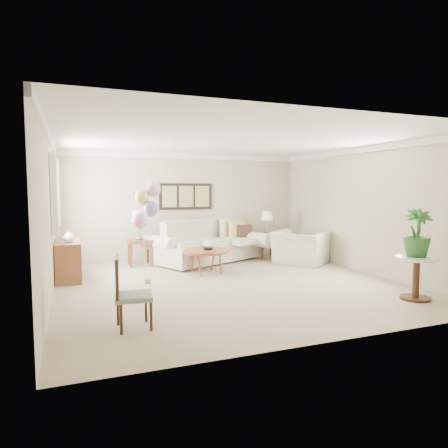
% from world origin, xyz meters
% --- Properties ---
extents(ground_plane, '(6.00, 6.00, 0.00)m').
position_xyz_m(ground_plane, '(0.00, 0.00, 0.00)').
color(ground_plane, tan).
extents(room_shell, '(6.04, 6.04, 2.60)m').
position_xyz_m(room_shell, '(-0.11, 0.09, 1.63)').
color(room_shell, beige).
rests_on(room_shell, ground).
extents(wall_art_triptych, '(1.35, 0.06, 0.65)m').
position_xyz_m(wall_art_triptych, '(0.00, 2.96, 1.55)').
color(wall_art_triptych, black).
rests_on(wall_art_triptych, ground).
extents(sofa, '(3.08, 1.95, 1.00)m').
position_xyz_m(sofa, '(0.34, 2.26, 0.39)').
color(sofa, beige).
rests_on(sofa, ground).
extents(end_table_left, '(0.54, 0.50, 0.59)m').
position_xyz_m(end_table_left, '(-1.26, 2.38, 0.50)').
color(end_table_left, brown).
rests_on(end_table_left, ground).
extents(end_table_right, '(0.57, 0.52, 0.62)m').
position_xyz_m(end_table_right, '(1.94, 2.34, 0.52)').
color(end_table_right, brown).
rests_on(end_table_right, ground).
extents(lamp_left, '(0.37, 0.37, 0.65)m').
position_xyz_m(lamp_left, '(-1.26, 2.38, 1.09)').
color(lamp_left, gray).
rests_on(lamp_left, end_table_left).
extents(lamp_right, '(0.31, 0.31, 0.55)m').
position_xyz_m(lamp_right, '(1.94, 2.34, 1.04)').
color(lamp_right, gray).
rests_on(lamp_right, end_table_right).
extents(coffee_table, '(0.96, 0.96, 0.49)m').
position_xyz_m(coffee_table, '(-0.11, 1.05, 0.45)').
color(coffee_table, '#994927').
rests_on(coffee_table, ground).
extents(decor_bowl, '(0.26, 0.26, 0.06)m').
position_xyz_m(decor_bowl, '(-0.08, 1.05, 0.52)').
color(decor_bowl, '#282420').
rests_on(decor_bowl, coffee_table).
extents(armchair, '(1.50, 1.53, 0.75)m').
position_xyz_m(armchair, '(2.26, 1.27, 0.38)').
color(armchair, beige).
rests_on(armchair, ground).
extents(side_table, '(0.63, 0.63, 0.68)m').
position_xyz_m(side_table, '(2.35, -2.00, 0.51)').
color(side_table, silver).
rests_on(side_table, ground).
extents(potted_plant, '(0.55, 0.55, 0.76)m').
position_xyz_m(potted_plant, '(2.37, -1.97, 1.06)').
color(potted_plant, '#21551C').
rests_on(potted_plant, side_table).
extents(accent_chair, '(0.50, 0.50, 0.91)m').
position_xyz_m(accent_chair, '(-2.04, -1.74, 0.47)').
color(accent_chair, gray).
rests_on(accent_chair, ground).
extents(credenza, '(0.46, 1.20, 0.74)m').
position_xyz_m(credenza, '(-2.76, 1.50, 0.37)').
color(credenza, brown).
rests_on(credenza, ground).
extents(vase_white, '(0.23, 0.23, 0.21)m').
position_xyz_m(vase_white, '(-2.74, 1.23, 0.85)').
color(vase_white, silver).
rests_on(vase_white, credenza).
extents(vase_sage, '(0.22, 0.22, 0.17)m').
position_xyz_m(vase_sage, '(-2.74, 1.77, 0.83)').
color(vase_sage, silver).
rests_on(vase_sage, credenza).
extents(balloon_cluster, '(0.54, 0.44, 1.89)m').
position_xyz_m(balloon_cluster, '(-1.39, 0.59, 1.45)').
color(balloon_cluster, gray).
rests_on(balloon_cluster, ground).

